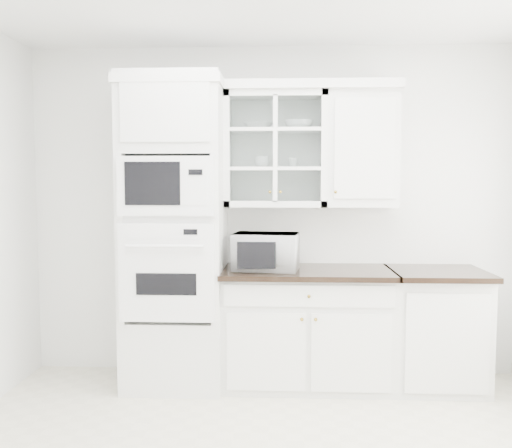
{
  "coord_description": "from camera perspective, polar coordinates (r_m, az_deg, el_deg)",
  "views": [
    {
      "loc": [
        0.08,
        -2.75,
        1.59
      ],
      "look_at": [
        -0.1,
        1.05,
        1.3
      ],
      "focal_mm": 38.0,
      "sensor_mm": 36.0,
      "label": 1
    }
  ],
  "objects": [
    {
      "name": "room_shell",
      "position": [
        3.19,
        1.28,
        7.76
      ],
      "size": [
        4.0,
        3.5,
        2.7
      ],
      "color": "white",
      "rests_on": "ground"
    },
    {
      "name": "oven_column",
      "position": [
        4.27,
        -8.52,
        -0.93
      ],
      "size": [
        0.76,
        0.68,
        2.4
      ],
      "color": "silver",
      "rests_on": "ground"
    },
    {
      "name": "base_cabinet_run",
      "position": [
        4.35,
        5.34,
        -10.67
      ],
      "size": [
        1.32,
        0.67,
        0.92
      ],
      "color": "silver",
      "rests_on": "ground"
    },
    {
      "name": "extra_base_cabinet",
      "position": [
        4.51,
        18.36,
        -10.34
      ],
      "size": [
        0.72,
        0.67,
        0.92
      ],
      "color": "silver",
      "rests_on": "ground"
    },
    {
      "name": "upper_cabinet_glass",
      "position": [
        4.34,
        2.06,
        7.79
      ],
      "size": [
        0.8,
        0.33,
        0.9
      ],
      "color": "silver",
      "rests_on": "room_shell"
    },
    {
      "name": "upper_cabinet_solid",
      "position": [
        4.39,
        11.0,
        7.68
      ],
      "size": [
        0.55,
        0.33,
        0.9
      ],
      "primitive_type": "cube",
      "color": "silver",
      "rests_on": "room_shell"
    },
    {
      "name": "crown_molding",
      "position": [
        4.38,
        0.66,
        14.17
      ],
      "size": [
        2.14,
        0.38,
        0.07
      ],
      "primitive_type": "cube",
      "color": "white",
      "rests_on": "room_shell"
    },
    {
      "name": "countertop_microwave",
      "position": [
        4.19,
        1.09,
        -2.89
      ],
      "size": [
        0.54,
        0.47,
        0.28
      ],
      "primitive_type": "imported",
      "rotation": [
        0.0,
        0.0,
        3.01
      ],
      "color": "white",
      "rests_on": "base_cabinet_run"
    },
    {
      "name": "bowl_a",
      "position": [
        4.35,
        0.24,
        10.27
      ],
      "size": [
        0.26,
        0.26,
        0.06
      ],
      "primitive_type": "imported",
      "rotation": [
        0.0,
        0.0,
        -0.16
      ],
      "color": "white",
      "rests_on": "upper_cabinet_glass"
    },
    {
      "name": "bowl_b",
      "position": [
        4.35,
        4.54,
        10.35
      ],
      "size": [
        0.28,
        0.28,
        0.07
      ],
      "primitive_type": "imported",
      "rotation": [
        0.0,
        0.0,
        -0.32
      ],
      "color": "white",
      "rests_on": "upper_cabinet_glass"
    },
    {
      "name": "cup_a",
      "position": [
        4.33,
        0.64,
        6.55
      ],
      "size": [
        0.12,
        0.12,
        0.09
      ],
      "primitive_type": "imported",
      "rotation": [
        0.0,
        0.0,
        -0.07
      ],
      "color": "white",
      "rests_on": "upper_cabinet_glass"
    },
    {
      "name": "cup_b",
      "position": [
        4.32,
        3.93,
        6.47
      ],
      "size": [
        0.1,
        0.1,
        0.08
      ],
      "primitive_type": "imported",
      "rotation": [
        0.0,
        0.0,
        -0.14
      ],
      "color": "white",
      "rests_on": "upper_cabinet_glass"
    }
  ]
}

